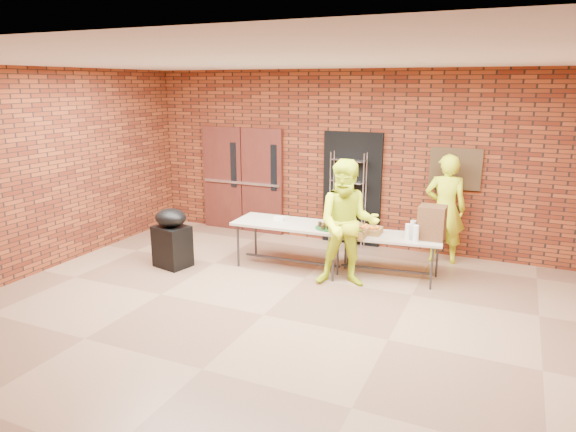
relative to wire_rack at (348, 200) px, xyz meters
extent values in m
cube|color=brown|center=(-0.07, -3.32, -0.89)|extent=(8.00, 7.00, 0.04)
cube|color=silver|center=(-0.07, -3.32, 2.35)|extent=(8.00, 7.00, 0.04)
cube|color=maroon|center=(-0.07, 0.20, 0.73)|extent=(8.00, 0.04, 3.20)
cube|color=maroon|center=(-0.07, -6.84, 0.73)|extent=(8.00, 0.04, 3.20)
cube|color=maroon|center=(-4.09, -3.32, 0.73)|extent=(0.04, 7.00, 3.20)
cube|color=#4A1D15|center=(-2.72, 0.12, 0.18)|extent=(0.88, 0.08, 2.10)
cube|color=#4A1D15|center=(-1.82, 0.12, 0.18)|extent=(0.88, 0.08, 2.10)
cube|color=black|center=(-2.44, 0.07, 0.48)|extent=(0.12, 0.02, 0.90)
cube|color=black|center=(-1.54, 0.07, 0.48)|extent=(0.12, 0.02, 0.90)
cube|color=silver|center=(-2.27, 0.06, 0.13)|extent=(1.70, 0.04, 0.05)
cube|color=black|center=(0.03, 0.14, 0.18)|extent=(1.10, 0.06, 2.10)
cube|color=#442D1B|center=(1.83, 0.13, 0.68)|extent=(0.85, 0.04, 0.70)
cube|color=tan|center=(-0.46, -1.52, -0.13)|extent=(1.88, 0.84, 0.04)
cube|color=#313137|center=(-0.46, -1.52, -0.75)|extent=(1.65, 0.10, 0.03)
cylinder|color=#313137|center=(-1.28, -1.21, -0.51)|extent=(0.04, 0.04, 0.72)
cylinder|color=#313137|center=(0.37, -1.21, -0.51)|extent=(0.04, 0.04, 0.72)
cylinder|color=#313137|center=(-1.28, -1.83, -0.51)|extent=(0.04, 0.04, 0.72)
cylinder|color=#313137|center=(0.37, -1.83, -0.51)|extent=(0.04, 0.04, 0.72)
cube|color=tan|center=(1.07, -1.27, -0.23)|extent=(1.69, 0.87, 0.04)
cube|color=#313137|center=(1.07, -1.27, -0.77)|extent=(1.44, 0.21, 0.03)
cylinder|color=#313137|center=(0.35, -1.00, -0.56)|extent=(0.03, 0.03, 0.63)
cylinder|color=#313137|center=(1.79, -1.00, -0.56)|extent=(0.03, 0.03, 0.63)
cylinder|color=#313137|center=(0.35, -1.55, -0.56)|extent=(0.03, 0.03, 0.63)
cylinder|color=#313137|center=(1.79, -1.55, -0.56)|extent=(0.03, 0.03, 0.63)
cube|color=#A27841|center=(0.38, -1.32, -0.17)|extent=(0.49, 0.38, 0.08)
cube|color=#A27841|center=(0.75, -1.28, -0.18)|extent=(0.40, 0.31, 0.06)
cube|color=#A27841|center=(0.54, -1.51, -0.17)|extent=(0.49, 0.38, 0.08)
cylinder|color=#165320|center=(0.21, -1.59, -0.10)|extent=(0.42, 0.42, 0.02)
cube|color=white|center=(-0.70, -1.46, -0.08)|extent=(0.18, 0.12, 0.06)
cube|color=brown|center=(1.69, -1.18, 0.05)|extent=(0.39, 0.35, 0.51)
cylinder|color=white|center=(1.37, -1.35, -0.09)|extent=(0.08, 0.08, 0.24)
cylinder|color=white|center=(1.51, -1.44, -0.08)|extent=(0.08, 0.08, 0.25)
cylinder|color=white|center=(1.43, -1.22, -0.08)|extent=(0.09, 0.09, 0.26)
cube|color=black|center=(-2.27, -2.27, -0.53)|extent=(0.62, 0.55, 0.68)
ellipsoid|color=black|center=(-2.27, -2.27, -0.04)|extent=(0.61, 0.56, 0.29)
imported|color=#D9F31B|center=(1.76, -0.22, 0.05)|extent=(0.74, 0.55, 1.84)
imported|color=#D9F31B|center=(0.59, -1.87, 0.07)|extent=(1.09, 0.95, 1.90)
camera|label=1|loc=(2.75, -8.83, 2.08)|focal=32.00mm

